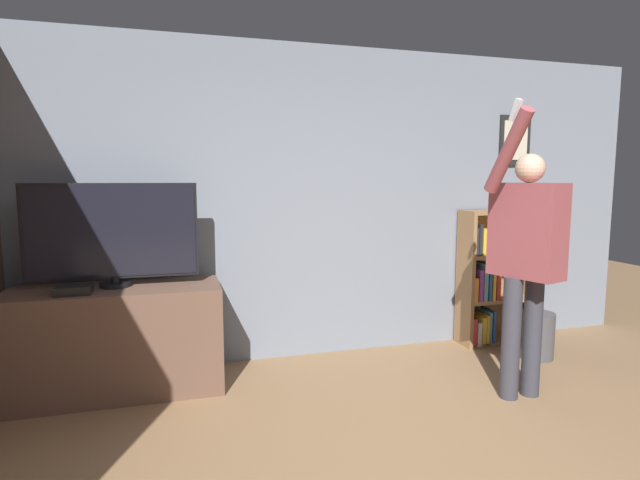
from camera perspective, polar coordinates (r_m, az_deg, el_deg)
name	(u,v)px	position (r m, az deg, el deg)	size (l,w,h in m)	color
wall_back	(306,204)	(4.36, -1.67, 4.17)	(6.67, 0.09, 2.70)	gray
tv_ledge	(117,340)	(4.01, -22.14, -10.56)	(1.48, 0.59, 0.78)	brown
television	(113,233)	(3.90, -22.60, 0.70)	(1.19, 0.22, 0.75)	black
game_console	(74,290)	(3.81, -26.29, -5.13)	(0.23, 0.17, 0.06)	black
bookshelf	(489,281)	(5.04, 18.79, -4.50)	(0.72, 0.28, 1.28)	#997047
person	(526,250)	(3.78, 22.53, -1.10)	(0.64, 0.60, 2.07)	#383842
waste_bin	(537,335)	(4.85, 23.51, -9.94)	(0.29, 0.29, 0.40)	#4C4C51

